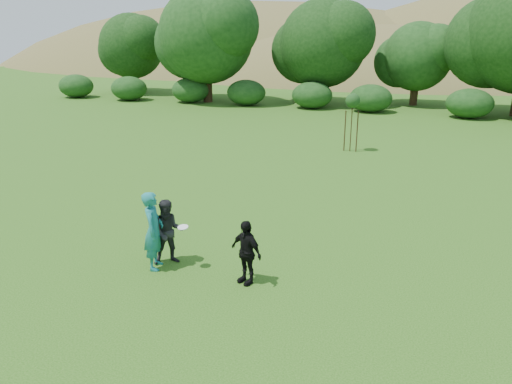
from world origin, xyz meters
TOP-DOWN VIEW (x-y plane):
  - ground at (0.00, 0.00)m, footprint 120.00×120.00m
  - player_teal at (-1.44, -0.55)m, footprint 0.70×0.86m
  - player_grey at (-1.22, -0.19)m, footprint 1.07×1.02m
  - player_black at (1.02, -0.48)m, footprint 1.01×0.74m
  - frisbee at (-0.71, -0.35)m, footprint 0.27×0.27m
  - sapling at (1.02, 13.80)m, footprint 0.70×0.70m
  - hillside at (-0.56, 68.45)m, footprint 150.00×72.00m
  - tree_row at (3.23, 28.68)m, footprint 53.92×10.38m

SIDE VIEW (x-z plane):
  - hillside at x=-0.56m, z-range -37.97..14.03m
  - ground at x=0.00m, z-range 0.00..0.00m
  - player_black at x=1.02m, z-range 0.00..1.60m
  - player_grey at x=-1.22m, z-range 0.00..1.73m
  - player_teal at x=-1.44m, z-range 0.00..2.04m
  - frisbee at x=-0.71m, z-range 1.10..1.17m
  - sapling at x=1.02m, z-range 0.99..3.84m
  - tree_row at x=3.23m, z-range 0.06..9.69m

